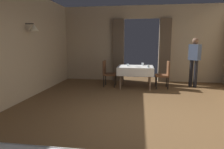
% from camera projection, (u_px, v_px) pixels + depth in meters
% --- Properties ---
extents(ground, '(10.08, 10.08, 0.00)m').
position_uv_depth(ground, '(140.00, 120.00, 3.94)').
color(ground, brown).
extents(wall_back, '(6.40, 0.27, 3.00)m').
position_uv_depth(wall_back, '(141.00, 44.00, 7.78)').
color(wall_back, tan).
rests_on(wall_back, ground).
extents(dining_table_mid, '(1.22, 0.92, 0.75)m').
position_uv_depth(dining_table_mid, '(135.00, 69.00, 6.65)').
color(dining_table_mid, '#7A604C').
rests_on(dining_table_mid, ground).
extents(chair_mid_left, '(0.44, 0.44, 0.93)m').
position_uv_depth(chair_mid_left, '(108.00, 72.00, 6.90)').
color(chair_mid_left, black).
rests_on(chair_mid_left, ground).
extents(chair_mid_right, '(0.44, 0.44, 0.93)m').
position_uv_depth(chair_mid_right, '(164.00, 73.00, 6.61)').
color(chair_mid_right, black).
rests_on(chair_mid_right, ground).
extents(glass_mid_a, '(0.08, 0.08, 0.09)m').
position_uv_depth(glass_mid_a, '(148.00, 66.00, 6.26)').
color(glass_mid_a, silver).
rests_on(glass_mid_a, dining_table_mid).
extents(glass_mid_b, '(0.07, 0.07, 0.08)m').
position_uv_depth(glass_mid_b, '(128.00, 65.00, 6.69)').
color(glass_mid_b, silver).
rests_on(glass_mid_b, dining_table_mid).
extents(glass_mid_c, '(0.08, 0.08, 0.10)m').
position_uv_depth(glass_mid_c, '(143.00, 64.00, 6.87)').
color(glass_mid_c, silver).
rests_on(glass_mid_c, dining_table_mid).
extents(plate_mid_d, '(0.21, 0.21, 0.01)m').
position_uv_depth(plate_mid_d, '(138.00, 67.00, 6.42)').
color(plate_mid_d, white).
rests_on(plate_mid_d, dining_table_mid).
extents(person_waiter_by_doorway, '(0.41, 0.41, 1.72)m').
position_uv_depth(person_waiter_by_doorway, '(194.00, 58.00, 6.72)').
color(person_waiter_by_doorway, black).
rests_on(person_waiter_by_doorway, ground).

